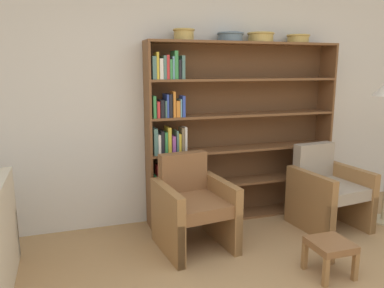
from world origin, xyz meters
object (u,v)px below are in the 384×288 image
object	(u,v)px
armchair_leather	(193,206)
bowl_sage	(230,36)
bookshelf	(225,136)
footstool	(330,248)
bowl_terracotta	(298,38)
bowl_brass	(184,34)
bowl_olive	(261,37)
armchair_cushioned	(327,190)

from	to	relation	value
armchair_leather	bowl_sage	bearing A→B (deg)	-144.38
bookshelf	footstool	xyz separation A→B (m)	(0.36, -1.41, -0.72)
bookshelf	bowl_terracotta	bearing A→B (deg)	-1.24
bowl_brass	bowl_terracotta	world-z (taller)	bowl_brass
bowl_olive	bowl_brass	bearing A→B (deg)	180.00
bowl_terracotta	bowl_sage	bearing A→B (deg)	180.00
armchair_cushioned	bowl_brass	bearing A→B (deg)	-27.20
bookshelf	armchair_leather	distance (m)	0.96
bowl_sage	bowl_terracotta	distance (m)	0.82
bowl_brass	bowl_olive	bearing A→B (deg)	0.00
armchair_cushioned	footstool	xyz separation A→B (m)	(-0.61, -0.85, -0.16)
bookshelf	bowl_terracotta	distance (m)	1.37
bowl_brass	bowl_sage	distance (m)	0.51
bowl_brass	bowl_sage	xyz separation A→B (m)	(0.51, 0.00, -0.01)
bookshelf	footstool	distance (m)	1.63
bowl_olive	footstool	xyz separation A→B (m)	(-0.03, -1.40, -1.78)
armchair_cushioned	footstool	world-z (taller)	armchair_cushioned
bookshelf	bowl_terracotta	xyz separation A→B (m)	(0.86, -0.02, 1.06)
bowl_brass	armchair_leather	size ratio (longest dim) A/B	0.26
bowl_sage	bowl_terracotta	size ratio (longest dim) A/B	1.11
armchair_cushioned	bowl_terracotta	bearing A→B (deg)	-85.40
bowl_olive	armchair_leather	size ratio (longest dim) A/B	0.34
bowl_olive	bowl_sage	bearing A→B (deg)	180.00
armchair_leather	bowl_terracotta	bearing A→B (deg)	-165.88
bowl_sage	footstool	bearing A→B (deg)	-77.06
bowl_olive	armchair_leather	xyz separation A→B (m)	(-0.95, -0.54, -1.62)
bowl_olive	footstool	size ratio (longest dim) A/B	0.91
bowl_terracotta	armchair_cushioned	distance (m)	1.70
bowl_sage	armchair_leather	bearing A→B (deg)	-137.51
bowl_brass	bowl_sage	size ratio (longest dim) A/B	0.78
bookshelf	bowl_olive	bearing A→B (deg)	-2.72
bowl_brass	footstool	xyz separation A→B (m)	(0.83, -1.40, -1.79)
bookshelf	bowl_brass	size ratio (longest dim) A/B	9.71
bowl_brass	bowl_terracotta	xyz separation A→B (m)	(1.33, 0.00, -0.01)
bowl_sage	armchair_cushioned	world-z (taller)	bowl_sage
bowl_brass	armchair_leather	distance (m)	1.72
bookshelf	bowl_olive	size ratio (longest dim) A/B	7.41
bowl_sage	bowl_terracotta	world-z (taller)	same
bowl_brass	bowl_terracotta	size ratio (longest dim) A/B	0.86
bowl_terracotta	bookshelf	bearing A→B (deg)	178.76
armchair_leather	footstool	xyz separation A→B (m)	(0.91, -0.85, -0.16)
bowl_brass	armchair_leather	world-z (taller)	bowl_brass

